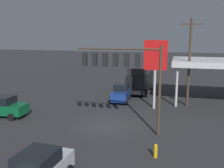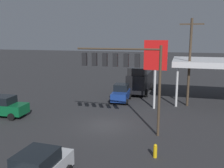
% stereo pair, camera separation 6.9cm
% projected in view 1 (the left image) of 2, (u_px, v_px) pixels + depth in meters
% --- Properties ---
extents(ground_plane, '(200.00, 200.00, 0.00)m').
position_uv_depth(ground_plane, '(106.00, 125.00, 20.94)').
color(ground_plane, '#2D2D30').
extents(traffic_signal_assembly, '(6.43, 0.43, 6.74)m').
position_uv_depth(traffic_signal_assembly, '(122.00, 66.00, 18.58)').
color(traffic_signal_assembly, '#473828').
rests_on(traffic_signal_assembly, ground).
extents(utility_pole, '(2.40, 0.26, 9.17)m').
position_uv_depth(utility_pole, '(189.00, 61.00, 25.99)').
color(utility_pole, '#473828').
rests_on(utility_pole, ground).
extents(price_sign, '(2.32, 0.27, 6.98)m').
position_uv_depth(price_sign, '(155.00, 59.00, 24.91)').
color(price_sign, silver).
rests_on(price_sign, ground).
extents(hatchback_crossing, '(2.16, 3.90, 1.97)m').
position_uv_depth(hatchback_crossing, '(121.00, 93.00, 28.54)').
color(hatchback_crossing, navy).
rests_on(hatchback_crossing, ground).
extents(sedan_waiting, '(4.46, 2.19, 1.93)m').
position_uv_depth(sedan_waiting, '(3.00, 106.00, 23.14)').
color(sedan_waiting, '#0C592D').
rests_on(sedan_waiting, ground).
extents(delivery_truck, '(2.76, 6.88, 3.58)m').
position_uv_depth(delivery_truck, '(140.00, 80.00, 32.61)').
color(delivery_truck, black).
rests_on(delivery_truck, ground).
extents(fire_hydrant, '(0.24, 0.24, 0.88)m').
position_uv_depth(fire_hydrant, '(156.00, 151.00, 15.35)').
color(fire_hydrant, gold).
rests_on(fire_hydrant, ground).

